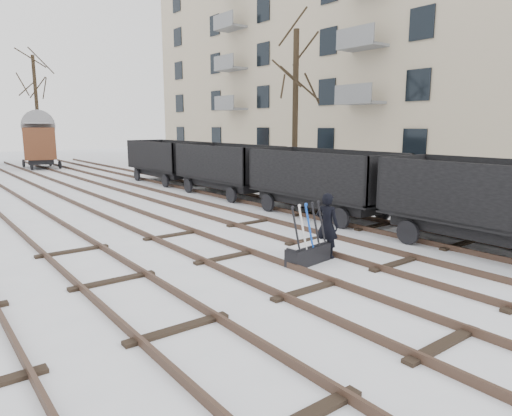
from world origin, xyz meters
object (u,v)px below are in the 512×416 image
at_px(worker, 327,225).
at_px(box_van_wagon, 40,142).
at_px(ground_frame, 308,252).
at_px(freight_wagon_a, 496,218).

height_order(worker, box_van_wagon, box_van_wagon).
height_order(ground_frame, worker, worker).
bearing_deg(box_van_wagon, ground_frame, -79.26).
distance_m(freight_wagon_a, box_van_wagon, 33.94).
relative_size(freight_wagon_a, box_van_wagon, 1.19).
bearing_deg(ground_frame, worker, 0.18).
xyz_separation_m(ground_frame, box_van_wagon, (0.90, 31.38, 1.77)).
xyz_separation_m(worker, box_van_wagon, (0.15, 31.28, 1.21)).
bearing_deg(ground_frame, box_van_wagon, 80.94).
distance_m(worker, freight_wagon_a, 4.60).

